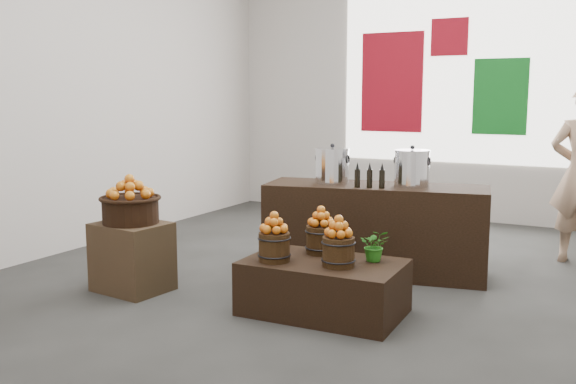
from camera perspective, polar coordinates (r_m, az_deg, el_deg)
The scene contains 22 objects.
ground at distance 6.17m, azimuth 3.58°, elevation -7.58°, with size 7.00×7.00×0.00m, color #363634.
back_wall at distance 9.23m, azimuth 12.88°, elevation 10.13°, with size 6.00×0.04×4.00m, color beige.
back_opening at distance 9.14m, azimuth 14.69°, elevation 10.08°, with size 3.20×0.02×2.40m, color white.
deco_red_left at distance 9.38m, azimuth 9.22°, elevation 9.59°, with size 0.90×0.04×1.40m, color maroon.
deco_green_right at distance 9.00m, azimuth 18.35°, elevation 8.05°, with size 0.70×0.04×1.00m, color #10691D.
deco_red_upper at distance 9.18m, azimuth 14.17°, elevation 13.22°, with size 0.50×0.04×0.50m, color maroon.
crate at distance 5.85m, azimuth -13.67°, elevation -5.62°, with size 0.61×0.50×0.61m, color #4B3523.
wicker_basket at distance 5.76m, azimuth -13.82°, elevation -1.62°, with size 0.49×0.49×0.22m, color black.
apples_in_basket at distance 5.73m, azimuth -13.89°, elevation 0.47°, with size 0.38×0.38×0.20m, color #A10E05, non-canonical shape.
display_table at distance 5.13m, azimuth 3.17°, elevation -8.44°, with size 1.23×0.76×0.42m, color black.
apple_bucket_front_left at distance 5.04m, azimuth -1.23°, elevation -4.90°, with size 0.25×0.25×0.23m, color #39230F.
apples_in_bucket_front_left at distance 5.00m, azimuth -1.24°, elevation -2.72°, with size 0.18×0.18×0.17m, color #A10E05, non-canonical shape.
apple_bucket_front_right at distance 4.90m, azimuth 4.50°, elevation -5.32°, with size 0.25×0.25×0.23m, color #39230F.
apples_in_bucket_front_right at distance 4.86m, azimuth 4.53°, elevation -3.07°, with size 0.18×0.18×0.17m, color #A10E05, non-canonical shape.
apple_bucket_rear at distance 5.29m, azimuth 2.94°, elevation -4.26°, with size 0.25×0.25×0.23m, color #39230F.
apples_in_bucket_rear at distance 5.26m, azimuth 2.95°, elevation -2.17°, with size 0.18×0.18×0.17m, color #A10E05, non-canonical shape.
herb_garnish_right at distance 5.08m, azimuth 7.74°, elevation -4.71°, with size 0.23×0.20×0.26m, color #206A16.
herb_garnish_left at distance 5.36m, azimuth -1.28°, elevation -3.74°, with size 0.16×0.13×0.29m, color #206A16.
counter at distance 6.29m, azimuth 7.75°, elevation -3.28°, with size 2.11×0.67×0.86m, color black.
stock_pot_left at distance 6.27m, azimuth 3.96°, elevation 2.26°, with size 0.33×0.33×0.33m, color silver.
stock_pot_center at distance 6.15m, azimuth 10.95°, elevation 2.00°, with size 0.33×0.33×0.33m, color silver.
oil_cruets at distance 5.99m, azimuth 7.54°, elevation 1.49°, with size 0.23×0.06×0.24m, color black, non-canonical shape.
Camera 1 is at (2.44, -5.40, 1.71)m, focal length 40.00 mm.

